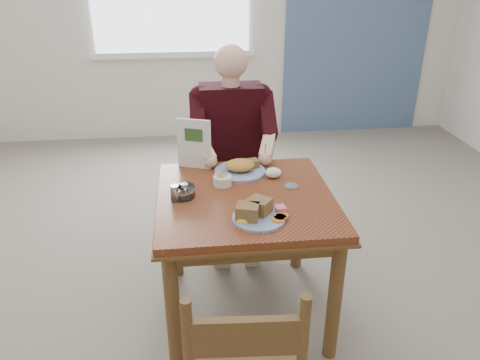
{
  "coord_description": "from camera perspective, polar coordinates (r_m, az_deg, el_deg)",
  "views": [
    {
      "loc": [
        -0.27,
        -2.12,
        1.86
      ],
      "look_at": [
        -0.03,
        0.0,
        0.84
      ],
      "focal_mm": 35.0,
      "sensor_mm": 36.0,
      "label": 1
    }
  ],
  "objects": [
    {
      "name": "floor",
      "position": [
        2.84,
        0.6,
        -15.43
      ],
      "size": [
        6.0,
        6.0,
        0.0
      ],
      "primitive_type": "plane",
      "color": "slate",
      "rests_on": "ground"
    },
    {
      "name": "wall_back",
      "position": [
        5.15,
        -3.69,
        20.42
      ],
      "size": [
        5.5,
        0.0,
        5.5
      ],
      "primitive_type": "plane",
      "rotation": [
        1.57,
        0.0,
        0.0
      ],
      "color": "silver",
      "rests_on": "ground"
    },
    {
      "name": "accent_panel",
      "position": [
        5.45,
        14.48,
        20.02
      ],
      "size": [
        1.6,
        0.02,
        2.8
      ],
      "primitive_type": "cube",
      "color": "#496189",
      "rests_on": "ground"
    },
    {
      "name": "lemon_wedge",
      "position": [
        2.15,
        0.31,
        -5.05
      ],
      "size": [
        0.07,
        0.06,
        0.03
      ],
      "primitive_type": "ellipsoid",
      "rotation": [
        0.0,
        0.0,
        0.3
      ],
      "color": "yellow",
      "rests_on": "table"
    },
    {
      "name": "napkin",
      "position": [
        2.6,
        4.07,
        0.9
      ],
      "size": [
        0.11,
        0.1,
        0.06
      ],
      "primitive_type": "ellipsoid",
      "rotation": [
        0.0,
        0.0,
        -0.43
      ],
      "color": "white",
      "rests_on": "table"
    },
    {
      "name": "metal_dish",
      "position": [
        2.51,
        6.27,
        -0.75
      ],
      "size": [
        0.08,
        0.08,
        0.01
      ],
      "primitive_type": "cylinder",
      "rotation": [
        0.0,
        0.0,
        -0.07
      ],
      "color": "silver",
      "rests_on": "table"
    },
    {
      "name": "table",
      "position": [
        2.47,
        0.67,
        -4.18
      ],
      "size": [
        0.92,
        0.92,
        0.75
      ],
      "color": "brown",
      "rests_on": "ground"
    },
    {
      "name": "chair_far",
      "position": [
        3.24,
        -1.08,
        0.33
      ],
      "size": [
        0.42,
        0.42,
        0.95
      ],
      "color": "brown",
      "rests_on": "ground"
    },
    {
      "name": "diner",
      "position": [
        3.03,
        -0.97,
        5.3
      ],
      "size": [
        0.53,
        0.56,
        1.39
      ],
      "color": "gray",
      "rests_on": "chair_far"
    },
    {
      "name": "near_plate",
      "position": [
        2.19,
        2.12,
        -3.99
      ],
      "size": [
        0.33,
        0.33,
        0.08
      ],
      "color": "white",
      "rests_on": "table"
    },
    {
      "name": "far_plate",
      "position": [
        2.65,
        0.1,
        1.51
      ],
      "size": [
        0.35,
        0.35,
        0.08
      ],
      "color": "white",
      "rests_on": "table"
    },
    {
      "name": "caddy",
      "position": [
        2.51,
        -2.16,
        -0.06
      ],
      "size": [
        0.13,
        0.13,
        0.07
      ],
      "color": "white",
      "rests_on": "table"
    },
    {
      "name": "shakers",
      "position": [
        2.36,
        -7.36,
        -1.51
      ],
      "size": [
        0.1,
        0.07,
        0.09
      ],
      "color": "white",
      "rests_on": "table"
    },
    {
      "name": "creamer",
      "position": [
        2.4,
        -7.0,
        -1.41
      ],
      "size": [
        0.15,
        0.15,
        0.06
      ],
      "color": "white",
      "rests_on": "table"
    },
    {
      "name": "menu",
      "position": [
        2.69,
        -5.62,
        4.44
      ],
      "size": [
        0.19,
        0.08,
        0.29
      ],
      "color": "white",
      "rests_on": "table"
    }
  ]
}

